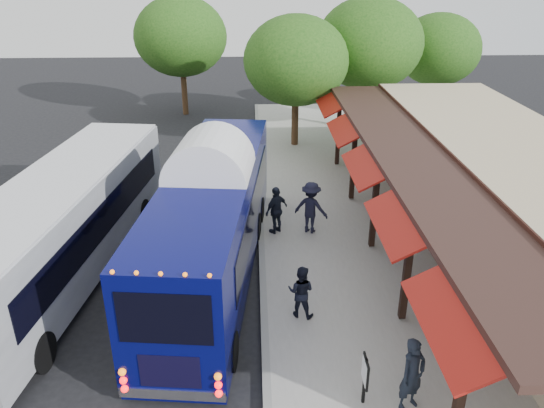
% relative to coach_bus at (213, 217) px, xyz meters
% --- Properties ---
extents(ground, '(90.00, 90.00, 0.00)m').
position_rel_coach_bus_xyz_m(ground, '(1.45, -2.84, -1.97)').
color(ground, black).
rests_on(ground, ground).
extents(sidewalk, '(10.00, 40.00, 0.15)m').
position_rel_coach_bus_xyz_m(sidewalk, '(6.45, 1.16, -1.89)').
color(sidewalk, '#9E9B93').
rests_on(sidewalk, ground).
extents(curb, '(0.20, 40.00, 0.16)m').
position_rel_coach_bus_xyz_m(curb, '(1.50, 1.16, -1.89)').
color(curb, gray).
rests_on(curb, ground).
extents(station_shelter, '(8.15, 20.00, 3.60)m').
position_rel_coach_bus_xyz_m(station_shelter, '(9.83, 1.16, -0.12)').
color(station_shelter, tan).
rests_on(station_shelter, ground).
extents(coach_bus, '(3.57, 11.63, 3.66)m').
position_rel_coach_bus_xyz_m(coach_bus, '(0.00, 0.00, 0.00)').
color(coach_bus, '#070A52').
rests_on(coach_bus, ground).
extents(city_bus, '(4.09, 12.25, 3.23)m').
position_rel_coach_bus_xyz_m(city_bus, '(-4.56, 0.04, -0.18)').
color(city_bus, gray).
rests_on(city_bus, ground).
extents(ped_a, '(0.77, 0.68, 1.76)m').
position_rel_coach_bus_xyz_m(ped_a, '(4.58, -5.91, -0.94)').
color(ped_a, black).
rests_on(ped_a, sidewalk).
extents(ped_b, '(0.88, 0.78, 1.52)m').
position_rel_coach_bus_xyz_m(ped_b, '(2.50, -2.54, -1.06)').
color(ped_b, black).
rests_on(ped_b, sidewalk).
extents(ped_c, '(1.04, 1.01, 1.75)m').
position_rel_coach_bus_xyz_m(ped_c, '(2.05, 2.40, -0.94)').
color(ped_c, black).
rests_on(ped_c, sidewalk).
extents(ped_d, '(1.41, 1.17, 1.90)m').
position_rel_coach_bus_xyz_m(ped_d, '(3.27, 2.40, -0.87)').
color(ped_d, black).
rests_on(ped_d, sidewalk).
extents(sign_board, '(0.07, 0.54, 1.19)m').
position_rel_coach_bus_xyz_m(sign_board, '(3.61, -5.77, -1.01)').
color(sign_board, black).
rests_on(sign_board, sidewalk).
extents(tree_left, '(5.28, 5.28, 6.76)m').
position_rel_coach_bus_xyz_m(tree_left, '(3.46, 12.46, 2.54)').
color(tree_left, '#382314').
rests_on(tree_left, ground).
extents(tree_mid, '(5.81, 5.81, 7.44)m').
position_rel_coach_bus_xyz_m(tree_mid, '(7.62, 14.97, 2.99)').
color(tree_mid, '#382314').
rests_on(tree_mid, ground).
extents(tree_right, '(4.97, 4.97, 6.36)m').
position_rel_coach_bus_xyz_m(tree_right, '(12.38, 17.64, 2.27)').
color(tree_right, '#382314').
rests_on(tree_right, ground).
extents(tree_far, '(5.67, 5.67, 7.26)m').
position_rel_coach_bus_xyz_m(tree_far, '(-3.10, 19.38, 2.87)').
color(tree_far, '#382314').
rests_on(tree_far, ground).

